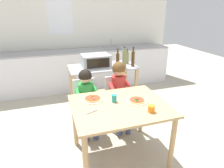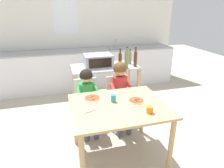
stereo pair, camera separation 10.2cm
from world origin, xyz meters
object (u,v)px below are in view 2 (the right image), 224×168
Objects in this scene: dining_chair_right at (118,98)px; bottle_squat_spirits at (127,59)px; toaster_oven at (98,60)px; dining_chair_left at (87,101)px; drinking_cup_teal at (113,98)px; pizza_plate_white at (92,99)px; child_in_green_shirt at (88,94)px; serving_spoon at (90,111)px; dining_table at (119,113)px; child_in_red_shirt at (121,88)px; drinking_cup_orange at (150,110)px; bottle_brown_beer at (130,58)px; bottle_dark_olive_oil at (120,59)px; kitchen_island_cart at (105,81)px; bottle_slim_sauce at (135,59)px; pizza_plate_cream at (136,101)px.

bottle_squat_spirits is at bearing 52.37° from dining_chair_right.
dining_chair_left is (-0.30, -0.52, -0.50)m from toaster_oven.
pizza_plate_white is at bearing 151.41° from drinking_cup_teal.
dining_chair_right is at bearing 11.42° from child_in_green_shirt.
drinking_cup_teal reaches higher than serving_spoon.
child_in_red_shirt is at bearing 69.75° from dining_table.
drinking_cup_teal is at bearing 130.45° from drinking_cup_orange.
pizza_plate_white is at bearing -142.30° from child_in_red_shirt.
dining_chair_left is 3.02× the size of pizza_plate_white.
child_in_red_shirt is at bearing -90.00° from dining_chair_right.
dining_chair_left is 1.20m from drinking_cup_orange.
pizza_plate_white is (-0.89, -1.05, -0.21)m from bottle_brown_beer.
child_in_green_shirt is at bearing -140.50° from bottle_dark_olive_oil.
kitchen_island_cart is 0.68m from bottle_slim_sauce.
dining_chair_left is (-0.41, -0.49, -0.11)m from kitchen_island_cart.
pizza_plate_cream is 0.28m from drinking_cup_orange.
kitchen_island_cart is 1.25m from pizza_plate_cream.
bottle_brown_beer is 1.67m from serving_spoon.
pizza_plate_white is (-0.28, 0.22, 0.12)m from dining_table.
pizza_plate_cream is (0.23, 0.01, 0.12)m from dining_table.
serving_spoon is at bearing -105.63° from toaster_oven.
bottle_dark_olive_oil reaches higher than dining_chair_right.
child_in_red_shirt reaches higher than pizza_plate_cream.
dining_table is at bearing -113.89° from bottle_squat_spirits.
bottle_slim_sauce reaches higher than serving_spoon.
pizza_plate_cream is (-0.38, -1.26, -0.21)m from bottle_brown_beer.
child_in_red_shirt is at bearing -131.16° from bottle_slim_sauce.
dining_chair_left is 0.21m from child_in_green_shirt.
bottle_dark_olive_oil is at bearing 69.92° from dining_chair_right.
dining_chair_left is (-0.67, -0.43, -0.51)m from bottle_dark_olive_oil.
toaster_oven is 3.44× the size of serving_spoon.
toaster_oven is 0.43× the size of dining_table.
pizza_plate_cream reaches higher than serving_spoon.
drinking_cup_teal is (-0.17, -1.15, 0.22)m from kitchen_island_cart.
child_in_green_shirt is 3.95× the size of pizza_plate_cream.
toaster_oven is 0.59m from bottle_brown_beer.
bottle_squat_spirits is 0.91m from child_in_green_shirt.
serving_spoon is at bearing -104.69° from pizza_plate_white.
bottle_squat_spirits is 0.34× the size of child_in_red_shirt.
toaster_oven is at bearing 166.75° from bottle_dark_olive_oil.
bottle_brown_beer reaches higher than drinking_cup_orange.
child_in_green_shirt is (0.00, -0.12, 0.17)m from dining_chair_left.
bottle_slim_sauce is at bearing 18.26° from bottle_squat_spirits.
bottle_slim_sauce is at bearing 40.81° from dining_chair_right.
kitchen_island_cart is 3.75× the size of bottle_dark_olive_oil.
toaster_oven is at bearing 74.10° from pizza_plate_white.
pizza_plate_white is (0.00, -0.53, 0.29)m from dining_chair_left.
bottle_dark_olive_oil is (0.37, -0.09, 0.02)m from toaster_oven.
bottle_slim_sauce reaches higher than dining_table.
bottle_slim_sauce is 2.41× the size of serving_spoon.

